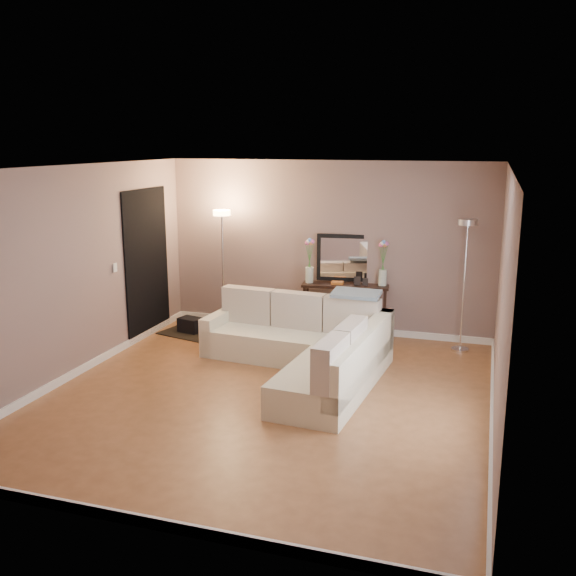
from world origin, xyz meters
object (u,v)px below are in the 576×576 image
(sectional_sofa, at_px, (309,347))
(console_table, at_px, (340,306))
(floor_lamp_unlit, at_px, (466,259))
(floor_lamp_lit, at_px, (223,246))

(sectional_sofa, xyz_separation_m, console_table, (0.01, 1.66, 0.12))
(console_table, bearing_deg, floor_lamp_unlit, -6.69)
(sectional_sofa, relative_size, floor_lamp_unlit, 1.39)
(sectional_sofa, height_order, console_table, sectional_sofa)
(floor_lamp_lit, bearing_deg, sectional_sofa, -39.18)
(sectional_sofa, xyz_separation_m, floor_lamp_lit, (-1.79, 1.46, 0.99))
(sectional_sofa, height_order, floor_lamp_unlit, floor_lamp_unlit)
(floor_lamp_unlit, bearing_deg, console_table, 173.31)
(console_table, relative_size, floor_lamp_lit, 0.71)
(floor_lamp_lit, height_order, floor_lamp_unlit, floor_lamp_lit)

